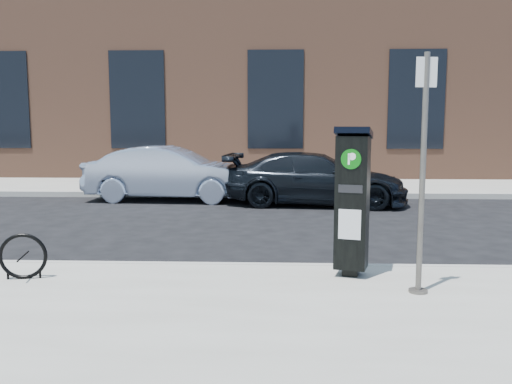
{
  "coord_description": "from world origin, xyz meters",
  "views": [
    {
      "loc": [
        0.06,
        -7.67,
        2.19
      ],
      "look_at": [
        -0.25,
        0.5,
        1.14
      ],
      "focal_mm": 38.0,
      "sensor_mm": 36.0,
      "label": 1
    }
  ],
  "objects_px": {
    "parking_kiosk": "(352,200)",
    "bike_rack": "(23,256)",
    "car_silver": "(170,173)",
    "car_dark": "(316,179)",
    "sign_pole": "(423,176)"
  },
  "relations": [
    {
      "from": "car_silver",
      "to": "car_dark",
      "type": "relative_size",
      "value": 0.97
    },
    {
      "from": "bike_rack",
      "to": "car_dark",
      "type": "height_order",
      "value": "car_dark"
    },
    {
      "from": "parking_kiosk",
      "to": "sign_pole",
      "type": "bearing_deg",
      "value": -28.43
    },
    {
      "from": "car_silver",
      "to": "sign_pole",
      "type": "bearing_deg",
      "value": -148.07
    },
    {
      "from": "parking_kiosk",
      "to": "bike_rack",
      "type": "height_order",
      "value": "parking_kiosk"
    },
    {
      "from": "parking_kiosk",
      "to": "car_silver",
      "type": "relative_size",
      "value": 0.43
    },
    {
      "from": "bike_rack",
      "to": "parking_kiosk",
      "type": "bearing_deg",
      "value": -6.59
    },
    {
      "from": "bike_rack",
      "to": "car_silver",
      "type": "distance_m",
      "value": 8.3
    },
    {
      "from": "bike_rack",
      "to": "car_dark",
      "type": "relative_size",
      "value": 0.13
    },
    {
      "from": "sign_pole",
      "to": "car_dark",
      "type": "bearing_deg",
      "value": 84.49
    },
    {
      "from": "car_dark",
      "to": "sign_pole",
      "type": "bearing_deg",
      "value": -169.39
    },
    {
      "from": "sign_pole",
      "to": "car_silver",
      "type": "relative_size",
      "value": 0.61
    },
    {
      "from": "parking_kiosk",
      "to": "car_dark",
      "type": "relative_size",
      "value": 0.41
    },
    {
      "from": "sign_pole",
      "to": "bike_rack",
      "type": "bearing_deg",
      "value": 165.3
    },
    {
      "from": "parking_kiosk",
      "to": "sign_pole",
      "type": "xyz_separation_m",
      "value": [
        0.72,
        -0.72,
        0.39
      ]
    }
  ]
}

